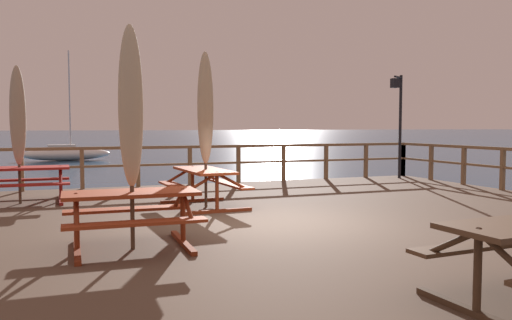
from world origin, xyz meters
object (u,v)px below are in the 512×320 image
picnic_table_mid_centre (131,207)px  lamp_post_hooked (398,110)px  patio_umbrella_short_back (131,107)px  picnic_table_back_right (23,177)px  patio_umbrella_tall_front (205,109)px  picnic_table_mid_right (204,179)px  patio_umbrella_tall_back_right (18,116)px  sailboat_distant (66,153)px

picnic_table_mid_centre → lamp_post_hooked: lamp_post_hooked is taller
picnic_table_mid_centre → patio_umbrella_short_back: size_ratio=0.60×
picnic_table_back_right → patio_umbrella_tall_front: bearing=-28.6°
picnic_table_back_right → picnic_table_mid_centre: bearing=-72.2°
patio_umbrella_short_back → picnic_table_mid_right: bearing=59.9°
picnic_table_mid_right → patio_umbrella_tall_back_right: size_ratio=0.69×
picnic_table_mid_right → patio_umbrella_short_back: size_ratio=0.68×
picnic_table_mid_right → lamp_post_hooked: 8.01m
picnic_table_mid_right → sailboat_distant: (-2.22, 28.92, -0.85)m
patio_umbrella_short_back → patio_umbrella_tall_back_right: (-1.66, 4.96, -0.04)m
picnic_table_mid_right → patio_umbrella_tall_front: size_ratio=0.64×
picnic_table_mid_centre → patio_umbrella_tall_back_right: (-1.66, 4.92, 1.28)m
lamp_post_hooked → sailboat_distant: (-9.32, 25.55, -2.41)m
picnic_table_back_right → sailboat_distant: 27.09m
picnic_table_back_right → patio_umbrella_short_back: 5.44m
picnic_table_mid_right → patio_umbrella_short_back: 3.88m
picnic_table_back_right → patio_umbrella_tall_front: (3.47, -1.89, 1.42)m
lamp_post_hooked → picnic_table_back_right: bearing=-171.9°
patio_umbrella_tall_back_right → picnic_table_mid_centre: bearing=-71.4°
picnic_table_back_right → patio_umbrella_tall_back_right: (-0.05, -0.06, 1.28)m
picnic_table_back_right → sailboat_distant: sailboat_distant is taller
patio_umbrella_tall_front → lamp_post_hooked: lamp_post_hooked is taller
picnic_table_mid_right → picnic_table_back_right: 3.91m
patio_umbrella_short_back → lamp_post_hooked: lamp_post_hooked is taller
picnic_table_mid_centre → picnic_table_mid_right: bearing=59.5°
patio_umbrella_tall_front → lamp_post_hooked: size_ratio=0.97×
patio_umbrella_tall_front → picnic_table_mid_centre: bearing=-121.1°
picnic_table_back_right → lamp_post_hooked: 10.76m
picnic_table_back_right → patio_umbrella_short_back: (1.61, -5.03, 1.31)m
picnic_table_back_right → sailboat_distant: (1.22, 27.05, -0.85)m
patio_umbrella_short_back → sailboat_distant: size_ratio=0.38×
picnic_table_back_right → sailboat_distant: bearing=87.4°
picnic_table_mid_centre → picnic_table_back_right: size_ratio=0.95×
picnic_table_mid_right → lamp_post_hooked: (7.10, 3.37, 1.55)m
patio_umbrella_short_back → picnic_table_back_right: bearing=107.8°
patio_umbrella_tall_front → lamp_post_hooked: bearing=25.7°
patio_umbrella_short_back → sailboat_distant: sailboat_distant is taller
patio_umbrella_tall_back_right → lamp_post_hooked: size_ratio=0.90×
patio_umbrella_short_back → lamp_post_hooked: size_ratio=0.92×
picnic_table_mid_right → lamp_post_hooked: bearing=25.4°
lamp_post_hooked → sailboat_distant: bearing=110.0°
picnic_table_mid_centre → patio_umbrella_short_back: patio_umbrella_short_back is taller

